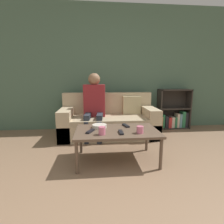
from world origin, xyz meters
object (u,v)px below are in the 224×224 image
person_adult (94,101)px  cup_far (102,131)px  coffee_table (117,133)px  couch (109,121)px  tv_remote_0 (121,132)px  tv_remote_1 (90,131)px  bookshelf (173,114)px  cup_near (140,130)px  tv_remote_2 (126,126)px  snack_bowl (99,126)px

person_adult → cup_far: bearing=-80.9°
coffee_table → couch: bearing=91.0°
tv_remote_0 → tv_remote_1: size_ratio=0.97×
bookshelf → cup_far: bookshelf is taller
cup_near → tv_remote_0: 0.24m
coffee_table → tv_remote_2: tv_remote_2 is taller
coffee_table → tv_remote_2: bearing=49.2°
tv_remote_1 → snack_bowl: bearing=82.2°
person_adult → snack_bowl: bearing=-80.9°
bookshelf → coffee_table: (-1.45, -1.50, 0.07)m
tv_remote_1 → tv_remote_2: bearing=49.1°
couch → bookshelf: size_ratio=2.07×
couch → coffee_table: bearing=-89.0°
tv_remote_0 → tv_remote_1: 0.39m
cup_near → snack_bowl: (-0.49, 0.29, -0.02)m
cup_near → tv_remote_2: (-0.12, 0.33, -0.03)m
cup_far → tv_remote_2: bearing=44.5°
cup_near → cup_far: 0.47m
tv_remote_0 → cup_near: bearing=-5.0°
cup_far → tv_remote_1: bearing=142.1°
couch → tv_remote_1: couch is taller
tv_remote_1 → snack_bowl: 0.23m
coffee_table → cup_far: cup_far is taller
snack_bowl → cup_near: bearing=-30.7°
tv_remote_1 → tv_remote_0: bearing=12.4°
cup_near → tv_remote_0: bearing=175.3°
bookshelf → cup_near: 2.04m
tv_remote_0 → tv_remote_2: bearing=69.4°
cup_far → tv_remote_0: 0.24m
bookshelf → cup_far: bearing=-134.7°
tv_remote_2 → couch: bearing=87.6°
tv_remote_0 → couch: bearing=92.2°
coffee_table → tv_remote_1: tv_remote_1 is taller
couch → tv_remote_1: bearing=-105.6°
couch → tv_remote_1: size_ratio=10.28×
couch → person_adult: (-0.28, -0.07, 0.40)m
coffee_table → tv_remote_0: (0.03, -0.14, 0.05)m
coffee_table → snack_bowl: snack_bowl is taller
couch → tv_remote_0: bearing=-87.6°
coffee_table → cup_far: (-0.20, -0.17, 0.09)m
bookshelf → tv_remote_2: bookshelf is taller
snack_bowl → tv_remote_0: bearing=-46.6°
tv_remote_0 → tv_remote_2: 0.33m
coffee_table → person_adult: size_ratio=0.90×
coffee_table → tv_remote_1: size_ratio=6.14×
tv_remote_0 → tv_remote_2: (0.11, 0.31, 0.00)m
bookshelf → tv_remote_2: bearing=-134.5°
bookshelf → couch: bearing=-165.2°
bookshelf → cup_near: size_ratio=9.80×
cup_near → tv_remote_1: (-0.61, 0.10, -0.03)m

